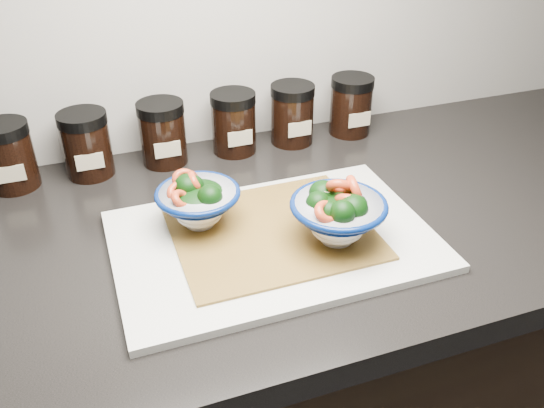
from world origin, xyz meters
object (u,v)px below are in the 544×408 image
object	(u,v)px
spice_jar_e	(292,114)
spice_jar_a	(9,156)
bowl_right	(338,214)
spice_jar_b	(86,144)
cutting_board	(273,241)
bowl_left	(198,201)
spice_jar_c	(163,133)
spice_jar_f	(351,105)
spice_jar_d	(234,123)

from	to	relation	value
spice_jar_e	spice_jar_a	bearing A→B (deg)	180.00
bowl_right	spice_jar_b	distance (m)	0.46
cutting_board	spice_jar_e	distance (m)	0.34
bowl_left	spice_jar_c	xyz separation A→B (m)	(-0.01, 0.24, 0.00)
cutting_board	spice_jar_a	bearing A→B (deg)	139.28
bowl_right	spice_jar_b	size ratio (longest dim) A/B	1.19
spice_jar_c	spice_jar_f	xyz separation A→B (m)	(0.37, 0.00, 0.00)
cutting_board	spice_jar_b	bearing A→B (deg)	127.02
spice_jar_d	spice_jar_e	world-z (taller)	same
spice_jar_c	cutting_board	bearing A→B (deg)	-72.03
cutting_board	spice_jar_f	xyz separation A→B (m)	(0.27, 0.30, 0.05)
bowl_left	bowl_right	distance (m)	0.20
spice_jar_a	spice_jar_b	xyz separation A→B (m)	(0.12, 0.00, 0.00)
spice_jar_f	spice_jar_e	bearing A→B (deg)	180.00
cutting_board	bowl_left	bearing A→B (deg)	145.15
spice_jar_a	cutting_board	bearing A→B (deg)	-40.72
spice_jar_b	spice_jar_c	bearing A→B (deg)	0.00
spice_jar_d	bowl_right	bearing A→B (deg)	-82.14
bowl_left	spice_jar_d	size ratio (longest dim) A/B	1.09
bowl_right	bowl_left	bearing A→B (deg)	148.77
bowl_left	spice_jar_d	world-z (taller)	spice_jar_d
cutting_board	bowl_right	world-z (taller)	bowl_right
spice_jar_b	spice_jar_a	bearing A→B (deg)	180.00
cutting_board	bowl_left	size ratio (longest dim) A/B	3.66
cutting_board	bowl_right	size ratio (longest dim) A/B	3.34
spice_jar_b	spice_jar_c	size ratio (longest dim) A/B	1.00
spice_jar_e	spice_jar_f	xyz separation A→B (m)	(0.12, 0.00, 0.00)
cutting_board	spice_jar_f	distance (m)	0.41
cutting_board	spice_jar_e	world-z (taller)	spice_jar_e
bowl_left	spice_jar_f	size ratio (longest dim) A/B	1.09
spice_jar_e	bowl_right	bearing A→B (deg)	-101.15
cutting_board	bowl_right	xyz separation A→B (m)	(0.08, -0.04, 0.05)
bowl_right	spice_jar_e	xyz separation A→B (m)	(0.07, 0.34, -0.00)
bowl_right	spice_jar_f	xyz separation A→B (m)	(0.19, 0.34, -0.00)
spice_jar_d	spice_jar_f	xyz separation A→B (m)	(0.24, 0.00, 0.00)
spice_jar_b	spice_jar_e	size ratio (longest dim) A/B	1.00
bowl_right	spice_jar_f	world-z (taller)	bowl_right
spice_jar_d	spice_jar_f	size ratio (longest dim) A/B	1.00
cutting_board	spice_jar_d	size ratio (longest dim) A/B	3.98
spice_jar_e	spice_jar_f	size ratio (longest dim) A/B	1.00
spice_jar_a	spice_jar_b	size ratio (longest dim) A/B	1.00
spice_jar_b	spice_jar_e	world-z (taller)	same
bowl_left	bowl_right	world-z (taller)	bowl_right
bowl_right	spice_jar_b	bearing A→B (deg)	131.95
spice_jar_d	spice_jar_f	bearing A→B (deg)	0.00
cutting_board	spice_jar_e	size ratio (longest dim) A/B	3.98
bowl_right	spice_jar_d	size ratio (longest dim) A/B	1.19
cutting_board	spice_jar_a	size ratio (longest dim) A/B	3.98
bowl_left	spice_jar_e	bearing A→B (deg)	44.78
bowl_left	spice_jar_e	size ratio (longest dim) A/B	1.09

